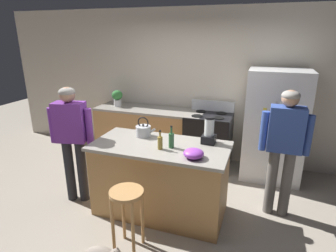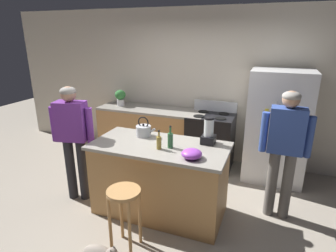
# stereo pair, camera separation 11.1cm
# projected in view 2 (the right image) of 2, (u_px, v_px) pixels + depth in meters

# --- Properties ---
(ground_plane) EXTENTS (14.00, 14.00, 0.00)m
(ground_plane) POSITION_uv_depth(u_px,v_px,m) (160.00, 210.00, 3.75)
(ground_plane) COLOR #9E9384
(back_wall) EXTENTS (8.00, 0.10, 2.70)m
(back_wall) POSITION_uv_depth(u_px,v_px,m) (201.00, 86.00, 5.05)
(back_wall) COLOR beige
(back_wall) RESTS_ON ground_plane
(kitchen_island) EXTENTS (1.70, 0.84, 0.95)m
(kitchen_island) POSITION_uv_depth(u_px,v_px,m) (160.00, 179.00, 3.60)
(kitchen_island) COLOR #B7844C
(kitchen_island) RESTS_ON ground_plane
(back_counter_run) EXTENTS (2.00, 0.64, 0.95)m
(back_counter_run) POSITION_uv_depth(u_px,v_px,m) (152.00, 133.00, 5.25)
(back_counter_run) COLOR #B7844C
(back_counter_run) RESTS_ON ground_plane
(refrigerator) EXTENTS (0.90, 0.73, 1.75)m
(refrigerator) POSITION_uv_depth(u_px,v_px,m) (277.00, 127.00, 4.34)
(refrigerator) COLOR silver
(refrigerator) RESTS_ON ground_plane
(stove_range) EXTENTS (0.76, 0.65, 1.13)m
(stove_range) POSITION_uv_depth(u_px,v_px,m) (210.00, 141.00, 4.84)
(stove_range) COLOR black
(stove_range) RESTS_ON ground_plane
(person_by_island_left) EXTENTS (0.59, 0.31, 1.62)m
(person_by_island_left) POSITION_uv_depth(u_px,v_px,m) (73.00, 133.00, 3.74)
(person_by_island_left) COLOR #26262B
(person_by_island_left) RESTS_ON ground_plane
(person_by_sink_right) EXTENTS (0.59, 0.22, 1.65)m
(person_by_sink_right) POSITION_uv_depth(u_px,v_px,m) (285.00, 144.00, 3.35)
(person_by_sink_right) COLOR #66605B
(person_by_sink_right) RESTS_ON ground_plane
(bar_stool) EXTENTS (0.36, 0.36, 0.72)m
(bar_stool) POSITION_uv_depth(u_px,v_px,m) (124.00, 204.00, 2.94)
(bar_stool) COLOR #B7844C
(bar_stool) RESTS_ON ground_plane
(potted_plant) EXTENTS (0.20, 0.20, 0.30)m
(potted_plant) POSITION_uv_depth(u_px,v_px,m) (120.00, 97.00, 5.27)
(potted_plant) COLOR silver
(potted_plant) RESTS_ON back_counter_run
(blender_appliance) EXTENTS (0.17, 0.17, 0.34)m
(blender_appliance) POSITION_uv_depth(u_px,v_px,m) (209.00, 132.00, 3.45)
(blender_appliance) COLOR black
(blender_appliance) RESTS_ON kitchen_island
(bottle_vinegar) EXTENTS (0.06, 0.06, 0.24)m
(bottle_vinegar) POSITION_uv_depth(u_px,v_px,m) (159.00, 142.00, 3.30)
(bottle_vinegar) COLOR olive
(bottle_vinegar) RESTS_ON kitchen_island
(bottle_olive_oil) EXTENTS (0.07, 0.07, 0.28)m
(bottle_olive_oil) POSITION_uv_depth(u_px,v_px,m) (170.00, 140.00, 3.33)
(bottle_olive_oil) COLOR #2D6638
(bottle_olive_oil) RESTS_ON kitchen_island
(mixing_bowl) EXTENTS (0.23, 0.23, 0.10)m
(mixing_bowl) POSITION_uv_depth(u_px,v_px,m) (192.00, 154.00, 3.06)
(mixing_bowl) COLOR purple
(mixing_bowl) RESTS_ON kitchen_island
(tea_kettle) EXTENTS (0.28, 0.20, 0.27)m
(tea_kettle) POSITION_uv_depth(u_px,v_px,m) (144.00, 130.00, 3.73)
(tea_kettle) COLOR #B7BABF
(tea_kettle) RESTS_ON kitchen_island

